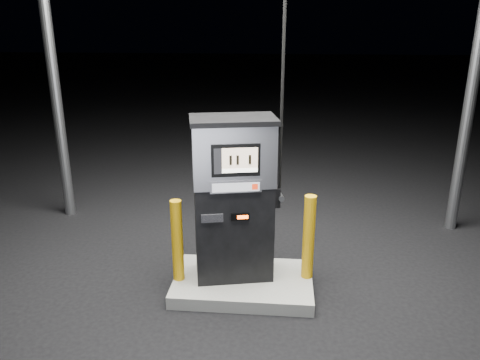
{
  "coord_description": "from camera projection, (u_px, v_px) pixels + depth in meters",
  "views": [
    {
      "loc": [
        0.4,
        -4.77,
        3.0
      ],
      "look_at": [
        -0.04,
        0.0,
        1.35
      ],
      "focal_mm": 35.0,
      "sensor_mm": 36.0,
      "label": 1
    }
  ],
  "objects": [
    {
      "name": "ground",
      "position": [
        243.0,
        289.0,
        5.5
      ],
      "size": [
        80.0,
        80.0,
        0.0
      ],
      "primitive_type": "plane",
      "color": "black",
      "rests_on": "ground"
    },
    {
      "name": "fuel_dispenser",
      "position": [
        234.0,
        198.0,
        5.23
      ],
      "size": [
        1.08,
        0.73,
        3.89
      ],
      "rotation": [
        0.0,
        0.0,
        0.21
      ],
      "color": "black",
      "rests_on": "pump_island"
    },
    {
      "name": "pump_island",
      "position": [
        243.0,
        283.0,
        5.48
      ],
      "size": [
        1.6,
        1.0,
        0.15
      ],
      "primitive_type": "cube",
      "color": "slate",
      "rests_on": "ground"
    },
    {
      "name": "bollard_left",
      "position": [
        177.0,
        241.0,
        5.28
      ],
      "size": [
        0.14,
        0.14,
        0.97
      ],
      "primitive_type": "cylinder",
      "rotation": [
        0.0,
        0.0,
        -0.12
      ],
      "color": "#D6990B",
      "rests_on": "pump_island"
    },
    {
      "name": "bollard_right",
      "position": [
        309.0,
        237.0,
        5.32
      ],
      "size": [
        0.14,
        0.14,
        1.01
      ],
      "primitive_type": "cylinder",
      "rotation": [
        0.0,
        0.0,
        0.05
      ],
      "color": "#D6990B",
      "rests_on": "pump_island"
    }
  ]
}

